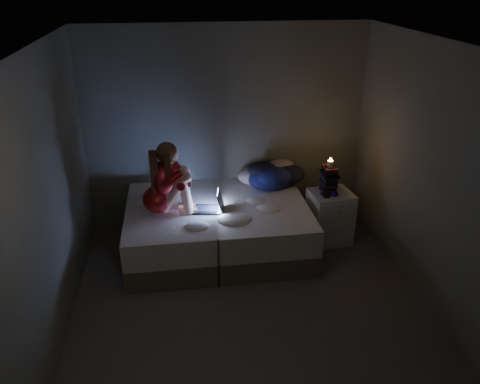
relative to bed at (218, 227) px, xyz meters
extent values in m
cube|color=#4A4542|center=(0.21, -1.10, -0.31)|extent=(3.60, 3.80, 0.02)
cube|color=silver|center=(0.21, -1.10, 2.31)|extent=(3.60, 3.80, 0.02)
cube|color=#585C53|center=(0.21, 0.81, 1.00)|extent=(3.60, 0.02, 2.60)
cube|color=#585C53|center=(0.21, -3.01, 1.00)|extent=(3.60, 0.02, 2.60)
cube|color=#585C53|center=(-1.60, -1.10, 1.00)|extent=(0.02, 3.80, 2.60)
cube|color=#585C53|center=(2.02, -1.10, 1.00)|extent=(0.02, 3.80, 2.60)
cube|color=white|center=(-0.72, 0.30, 0.36)|extent=(0.46, 0.33, 0.13)
cube|color=beige|center=(1.42, 0.00, 0.04)|extent=(0.55, 0.50, 0.67)
cylinder|color=beige|center=(1.38, 0.03, 0.76)|extent=(0.07, 0.07, 0.08)
cube|color=black|center=(1.31, -0.06, 0.37)|extent=(0.08, 0.15, 0.01)
sphere|color=#180760|center=(1.41, -0.11, 0.41)|extent=(0.08, 0.08, 0.08)
camera|label=1|loc=(-0.45, -5.07, 2.87)|focal=35.60mm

